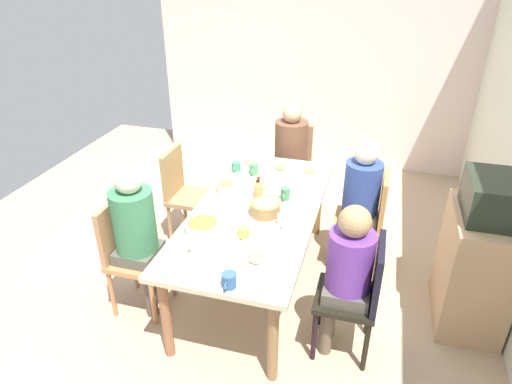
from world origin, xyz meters
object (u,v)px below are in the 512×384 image
object	(u,v)px
bottle_1	(258,194)
chair_4	(359,292)
cup_3	(236,167)
bottle_0	(259,189)
person_3	(136,229)
cup_0	(254,169)
chair_1	(292,163)
cup_5	(229,280)
bowl_1	(265,207)
person_1	(291,148)
plate_1	(256,260)
cup_4	(244,232)
plate_0	(310,172)
cup_6	(285,194)
chair_3	(129,250)
cup_1	(193,242)
microwave	(494,198)
plate_3	(250,163)
side_cabinet	(474,268)
person_4	(347,267)
dining_table	(256,217)
plate_2	(263,188)
plate_4	(280,168)
cup_2	(283,220)
person_0	(360,195)
bowl_2	(203,226)
chair_0	(368,216)

from	to	relation	value
bottle_1	chair_4	bearing A→B (deg)	56.79
cup_3	bottle_0	size ratio (longest dim) A/B	0.62
bottle_0	cup_3	bearing A→B (deg)	-143.07
person_3	cup_0	xyz separation A→B (m)	(-1.09, 0.57, 0.05)
chair_1	cup_5	distance (m)	2.32
bowl_1	cup_3	distance (m)	0.80
person_1	bottle_0	bearing A→B (deg)	-1.42
plate_1	bottle_0	distance (m)	0.84
cup_4	bottle_0	bearing A→B (deg)	-175.12
plate_0	bottle_1	size ratio (longest dim) A/B	0.95
chair_1	cup_6	distance (m)	1.21
chair_4	cup_0	distance (m)	1.53
bottle_1	person_3	bearing A→B (deg)	-53.95
person_1	bottle_0	world-z (taller)	person_1
cup_4	bottle_0	xyz separation A→B (m)	(-0.56, -0.05, 0.05)
person_3	bottle_0	xyz separation A→B (m)	(-0.67, 0.73, 0.09)
chair_3	cup_1	distance (m)	0.65
person_1	plate_1	size ratio (longest dim) A/B	5.40
person_3	cup_1	distance (m)	0.51
bottle_0	microwave	size ratio (longest dim) A/B	0.39
plate_3	side_cabinet	distance (m)	2.06
person_4	plate_3	distance (m)	1.64
bowl_1	cup_0	size ratio (longest dim) A/B	2.04
side_cabinet	person_3	bearing A→B (deg)	-76.79
chair_4	cup_6	distance (m)	1.01
plate_3	cup_0	bearing A→B (deg)	25.99
dining_table	cup_0	bearing A→B (deg)	-162.10
dining_table	plate_0	xyz separation A→B (m)	(-0.74, 0.30, 0.09)
plate_2	bottle_0	xyz separation A→B (m)	(0.16, 0.00, 0.07)
chair_3	plate_2	bearing A→B (deg)	135.40
plate_4	bottle_0	world-z (taller)	bottle_0
plate_0	cup_1	world-z (taller)	cup_1
plate_3	cup_4	bearing A→B (deg)	14.54
person_3	cup_1	xyz separation A→B (m)	(0.12, 0.49, 0.05)
chair_3	cup_2	bearing A→B (deg)	106.86
plate_4	cup_2	world-z (taller)	cup_2
dining_table	cup_4	xyz separation A→B (m)	(0.38, 0.02, 0.11)
chair_4	person_4	world-z (taller)	person_4
person_4	plate_2	bearing A→B (deg)	-136.43
cup_4	person_0	bearing A→B (deg)	140.24
chair_1	microwave	distance (m)	2.16
bowl_2	bottle_0	world-z (taller)	bottle_0
plate_2	cup_1	size ratio (longest dim) A/B	1.82
bowl_1	microwave	world-z (taller)	microwave
chair_0	cup_3	size ratio (longest dim) A/B	7.67
bowl_2	bottle_1	world-z (taller)	bottle_1
plate_2	plate_4	xyz separation A→B (m)	(-0.42, 0.05, 0.00)
chair_3	cup_0	bearing A→B (deg)	148.92
plate_4	chair_3	bearing A→B (deg)	-34.88
cup_2	bottle_1	bearing A→B (deg)	-130.91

